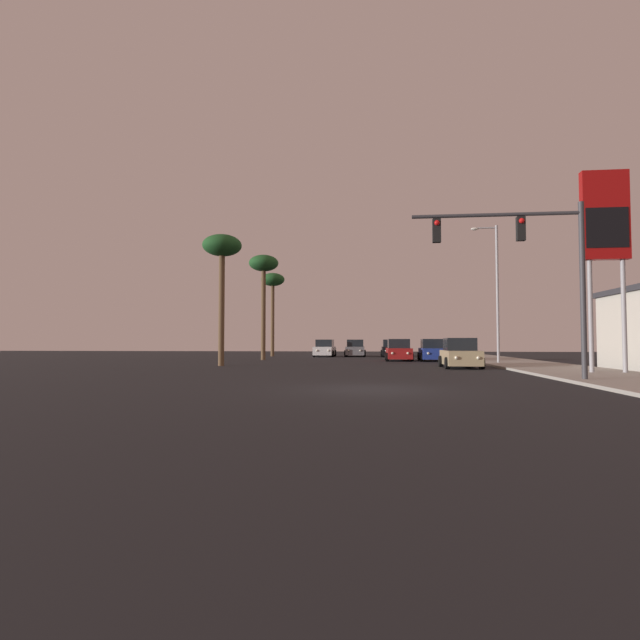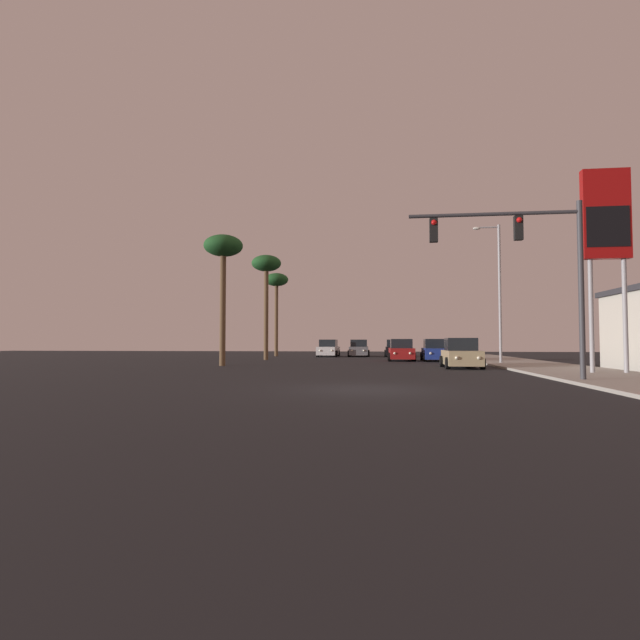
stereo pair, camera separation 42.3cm
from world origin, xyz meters
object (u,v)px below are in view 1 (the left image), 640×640
at_px(car_tan, 460,354).
at_px(palm_tree_far, 273,284).
at_px(car_red, 399,351).
at_px(car_white, 325,349).
at_px(car_grey, 355,349).
at_px(palm_tree_near, 222,252).
at_px(traffic_light_mast, 533,255).
at_px(palm_tree_mid, 264,269).
at_px(car_black, 391,349).
at_px(car_blue, 433,351).
at_px(street_lamp, 495,286).
at_px(gas_station_sign, 605,226).

bearing_deg(car_tan, palm_tree_far, -53.21).
distance_m(car_red, car_white, 11.96).
bearing_deg(car_grey, palm_tree_near, 68.71).
xyz_separation_m(car_tan, traffic_light_mast, (1.05, -9.74, 3.91)).
bearing_deg(palm_tree_mid, car_black, 42.84).
height_order(car_blue, traffic_light_mast, traffic_light_mast).
bearing_deg(traffic_light_mast, car_white, 109.66).
xyz_separation_m(car_grey, car_black, (3.54, -0.27, 0.00)).
distance_m(car_blue, palm_tree_near, 17.64).
bearing_deg(palm_tree_mid, palm_tree_near, -92.14).
height_order(car_black, palm_tree_mid, palm_tree_mid).
xyz_separation_m(car_blue, traffic_light_mast, (1.41, -19.72, 3.91)).
bearing_deg(palm_tree_mid, traffic_light_mast, -54.29).
xyz_separation_m(car_tan, car_red, (-2.92, 10.21, 0.00)).
bearing_deg(car_red, palm_tree_far, -42.20).
relative_size(car_tan, street_lamp, 0.48).
bearing_deg(street_lamp, palm_tree_far, 138.40).
bearing_deg(gas_station_sign, palm_tree_near, 162.05).
distance_m(gas_station_sign, palm_tree_mid, 25.19).
relative_size(car_black, palm_tree_mid, 0.51).
height_order(car_red, traffic_light_mast, traffic_light_mast).
bearing_deg(car_blue, car_white, -47.22).
bearing_deg(palm_tree_far, gas_station_sign, -52.16).
bearing_deg(car_red, car_white, -56.91).
bearing_deg(car_red, street_lamp, 136.62).
relative_size(street_lamp, palm_tree_near, 1.12).
height_order(palm_tree_mid, palm_tree_far, palm_tree_mid).
bearing_deg(car_black, palm_tree_mid, 42.56).
bearing_deg(palm_tree_mid, car_red, -3.07).
distance_m(street_lamp, palm_tree_near, 17.73).
height_order(traffic_light_mast, street_lamp, street_lamp).
bearing_deg(car_tan, street_lamp, -122.37).
bearing_deg(gas_station_sign, car_red, 118.00).
bearing_deg(traffic_light_mast, car_red, 101.23).
bearing_deg(palm_tree_far, car_grey, 0.71).
relative_size(car_black, street_lamp, 0.48).
bearing_deg(palm_tree_far, palm_tree_mid, -82.67).
bearing_deg(gas_station_sign, car_black, 108.13).
relative_size(car_grey, street_lamp, 0.48).
distance_m(traffic_light_mast, gas_station_sign, 6.40).
distance_m(car_tan, traffic_light_mast, 10.55).
bearing_deg(car_blue, traffic_light_mast, 94.50).
bearing_deg(car_white, street_lamp, 131.25).
relative_size(car_white, traffic_light_mast, 0.67).
bearing_deg(car_white, car_blue, 134.06).
bearing_deg(car_tan, palm_tree_mid, -37.22).
bearing_deg(car_grey, car_blue, 118.93).
bearing_deg(car_white, palm_tree_far, -5.41).
height_order(car_grey, car_black, same).
xyz_separation_m(car_red, car_white, (-6.70, 9.91, 0.00)).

